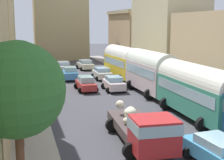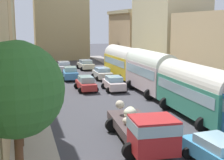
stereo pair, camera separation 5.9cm
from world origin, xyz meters
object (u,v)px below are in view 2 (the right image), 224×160
car_5 (102,73)px  car_0 (86,83)px  car_1 (70,73)px  parked_bus_1 (197,89)px  pedestrian_4 (22,110)px  car_6 (86,65)px  car_3 (218,152)px  car_2 (64,67)px  pedestrian_2 (19,149)px  parked_bus_2 (150,70)px  pedestrian_3 (37,93)px  cargo_truck_0 (143,128)px  car_4 (114,83)px  parked_bus_3 (123,61)px

car_5 → car_0: bearing=-117.9°
car_1 → parked_bus_1: bearing=-71.2°
parked_bus_1 → pedestrian_4: (-12.43, 2.22, -1.22)m
car_5 → car_6: bearing=92.2°
parked_bus_1 → car_3: parked_bus_1 is taller
car_6 → car_1: bearing=-112.9°
car_1 → car_2: bearing=89.3°
car_5 → pedestrian_2: size_ratio=2.17×
parked_bus_2 → car_0: parked_bus_2 is taller
car_0 → pedestrian_2: pedestrian_2 is taller
parked_bus_2 → pedestrian_2: bearing=-131.3°
parked_bus_2 → pedestrian_4: size_ratio=4.73×
parked_bus_2 → pedestrian_3: size_ratio=4.43×
car_0 → pedestrian_3: (-5.21, -4.85, 0.29)m
cargo_truck_0 → pedestrian_3: size_ratio=4.11×
car_4 → car_5: car_4 is taller
parked_bus_3 → cargo_truck_0: 23.15m
pedestrian_4 → car_5: bearing=58.8°
car_5 → car_6: size_ratio=0.99×
car_2 → pedestrian_4: bearing=-104.1°
parked_bus_1 → car_6: bearing=96.0°
car_6 → car_5: bearing=-87.8°
pedestrian_4 → car_4: bearing=44.5°
cargo_truck_0 → car_2: cargo_truck_0 is taller
car_1 → pedestrian_4: bearing=-109.3°
car_0 → car_5: size_ratio=1.02×
pedestrian_2 → pedestrian_4: bearing=88.8°
parked_bus_3 → car_6: (-2.91, 9.63, -1.53)m
parked_bus_3 → car_5: size_ratio=2.14×
car_4 → pedestrian_3: bearing=-153.2°
parked_bus_1 → parked_bus_2: (-0.00, 9.00, 0.17)m
car_5 → car_4: bearing=-94.1°
cargo_truck_0 → pedestrian_4: bearing=134.9°
parked_bus_1 → parked_bus_3: parked_bus_3 is taller
parked_bus_3 → car_6: size_ratio=2.11×
parked_bus_2 → pedestrian_4: bearing=-151.4°
cargo_truck_0 → car_5: 23.13m
car_2 → pedestrian_2: bearing=-101.1°
parked_bus_2 → cargo_truck_0: bearing=-113.8°
car_2 → car_6: size_ratio=1.06×
parked_bus_1 → car_2: (-6.42, 26.15, -1.44)m
car_4 → pedestrian_2: 19.27m
pedestrian_2 → pedestrian_3: pedestrian_3 is taller
car_5 → pedestrian_4: size_ratio=2.27×
car_0 → car_6: bearing=79.0°
car_6 → car_2: bearing=-157.1°
parked_bus_3 → car_1: parked_bus_3 is taller
car_4 → pedestrian_2: (-9.51, -16.75, 0.26)m
car_5 → cargo_truck_0: bearing=-98.3°
cargo_truck_0 → pedestrian_2: size_ratio=4.21×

